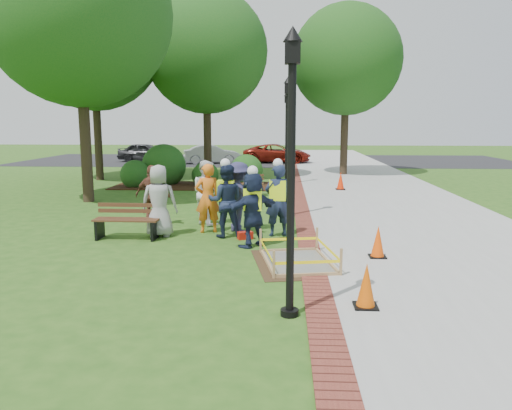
# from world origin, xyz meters

# --- Properties ---
(ground) EXTENTS (100.00, 100.00, 0.00)m
(ground) POSITION_xyz_m (0.00, 0.00, 0.00)
(ground) COLOR #285116
(ground) RESTS_ON ground
(sidewalk) EXTENTS (6.00, 60.00, 0.02)m
(sidewalk) POSITION_xyz_m (5.00, 10.00, 0.01)
(sidewalk) COLOR #9E9E99
(sidewalk) RESTS_ON ground
(brick_edging) EXTENTS (0.50, 60.00, 0.03)m
(brick_edging) POSITION_xyz_m (1.75, 10.00, 0.01)
(brick_edging) COLOR maroon
(brick_edging) RESTS_ON ground
(mulch_bed) EXTENTS (7.00, 3.00, 0.05)m
(mulch_bed) POSITION_xyz_m (-3.00, 12.00, 0.02)
(mulch_bed) COLOR #381E0F
(mulch_bed) RESTS_ON ground
(parking_lot) EXTENTS (36.00, 12.00, 0.01)m
(parking_lot) POSITION_xyz_m (0.00, 27.00, 0.00)
(parking_lot) COLOR black
(parking_lot) RESTS_ON ground
(wet_concrete_pad) EXTENTS (2.08, 2.57, 0.55)m
(wet_concrete_pad) POSITION_xyz_m (1.44, -0.17, 0.23)
(wet_concrete_pad) COLOR #47331E
(wet_concrete_pad) RESTS_ON ground
(bench_near) EXTENTS (1.64, 0.57, 0.88)m
(bench_near) POSITION_xyz_m (-2.79, 1.79, 0.28)
(bench_near) COLOR #51321B
(bench_near) RESTS_ON ground
(bench_far) EXTENTS (1.56, 0.54, 0.84)m
(bench_far) POSITION_xyz_m (-0.43, 9.31, 0.27)
(bench_far) COLOR #4E381A
(bench_far) RESTS_ON ground
(cone_front) EXTENTS (0.38, 0.38, 0.74)m
(cone_front) POSITION_xyz_m (2.46, -2.63, 0.36)
(cone_front) COLOR black
(cone_front) RESTS_ON ground
(cone_back) EXTENTS (0.36, 0.36, 0.72)m
(cone_back) POSITION_xyz_m (3.19, 0.36, 0.34)
(cone_back) COLOR black
(cone_back) RESTS_ON ground
(cone_far) EXTENTS (0.39, 0.39, 0.78)m
(cone_far) POSITION_xyz_m (3.58, 11.10, 0.37)
(cone_far) COLOR black
(cone_far) RESTS_ON ground
(toolbox) EXTENTS (0.42, 0.33, 0.18)m
(toolbox) POSITION_xyz_m (0.19, 1.94, 0.09)
(toolbox) COLOR #AF180D
(toolbox) RESTS_ON ground
(lamp_near) EXTENTS (0.28, 0.28, 4.26)m
(lamp_near) POSITION_xyz_m (1.25, -3.00, 2.48)
(lamp_near) COLOR black
(lamp_near) RESTS_ON ground
(lamp_mid) EXTENTS (0.28, 0.28, 4.26)m
(lamp_mid) POSITION_xyz_m (1.25, 5.00, 2.48)
(lamp_mid) COLOR black
(lamp_mid) RESTS_ON ground
(lamp_far) EXTENTS (0.28, 0.28, 4.26)m
(lamp_far) POSITION_xyz_m (1.25, 13.00, 2.48)
(lamp_far) COLOR black
(lamp_far) RESTS_ON ground
(tree_left) EXTENTS (6.52, 6.52, 9.91)m
(tree_left) POSITION_xyz_m (-6.03, 7.48, 6.64)
(tree_left) COLOR #3D2D1E
(tree_left) RESTS_ON ground
(tree_back) EXTENTS (6.13, 6.13, 9.39)m
(tree_back) POSITION_xyz_m (-2.77, 15.24, 6.31)
(tree_back) COLOR #3D2D1E
(tree_back) RESTS_ON ground
(tree_right) EXTENTS (5.87, 5.87, 9.07)m
(tree_right) POSITION_xyz_m (4.42, 17.41, 6.12)
(tree_right) COLOR #3D2D1E
(tree_right) RESTS_ON ground
(tree_far) EXTENTS (6.66, 6.66, 10.05)m
(tree_far) POSITION_xyz_m (-8.09, 14.19, 6.71)
(tree_far) COLOR #3D2D1E
(tree_far) RESTS_ON ground
(shrub_a) EXTENTS (1.32, 1.32, 1.32)m
(shrub_a) POSITION_xyz_m (-5.47, 11.49, 0.00)
(shrub_a) COLOR #164E18
(shrub_a) RESTS_ON ground
(shrub_b) EXTENTS (2.03, 2.03, 2.03)m
(shrub_b) POSITION_xyz_m (-4.43, 12.60, 0.00)
(shrub_b) COLOR #164E18
(shrub_b) RESTS_ON ground
(shrub_c) EXTENTS (1.20, 1.20, 1.20)m
(shrub_c) POSITION_xyz_m (-2.41, 12.09, 0.00)
(shrub_c) COLOR #164E18
(shrub_c) RESTS_ON ground
(shrub_d) EXTENTS (1.52, 1.52, 1.52)m
(shrub_d) POSITION_xyz_m (-0.59, 12.67, 0.00)
(shrub_d) COLOR #164E18
(shrub_d) RESTS_ON ground
(shrub_e) EXTENTS (1.03, 1.03, 1.03)m
(shrub_e) POSITION_xyz_m (-2.63, 12.64, 0.00)
(shrub_e) COLOR #164E18
(shrub_e) RESTS_ON ground
(casual_person_a) EXTENTS (0.62, 0.43, 1.85)m
(casual_person_a) POSITION_xyz_m (-2.03, 2.12, 0.92)
(casual_person_a) COLOR #949494
(casual_person_a) RESTS_ON ground
(casual_person_b) EXTENTS (0.67, 0.54, 1.84)m
(casual_person_b) POSITION_xyz_m (-0.86, 2.66, 0.92)
(casual_person_b) COLOR orange
(casual_person_b) RESTS_ON ground
(casual_person_c) EXTENTS (0.69, 0.68, 1.84)m
(casual_person_c) POSITION_xyz_m (-1.06, 3.68, 0.92)
(casual_person_c) COLOR silver
(casual_person_c) RESTS_ON ground
(casual_person_d) EXTENTS (0.59, 0.42, 1.72)m
(casual_person_d) POSITION_xyz_m (-2.54, 3.42, 0.86)
(casual_person_d) COLOR brown
(casual_person_d) RESTS_ON ground
(casual_person_e) EXTENTS (0.70, 0.68, 1.87)m
(casual_person_e) POSITION_xyz_m (-0.06, 2.79, 0.94)
(casual_person_e) COLOR #2D2D4E
(casual_person_e) RESTS_ON ground
(hivis_worker_a) EXTENTS (0.66, 0.65, 1.92)m
(hivis_worker_a) POSITION_xyz_m (0.42, 1.22, 0.95)
(hivis_worker_a) COLOR #16223B
(hivis_worker_a) RESTS_ON ground
(hivis_worker_b) EXTENTS (0.68, 0.55, 2.00)m
(hivis_worker_b) POSITION_xyz_m (0.99, 2.36, 0.99)
(hivis_worker_b) COLOR #192C42
(hivis_worker_b) RESTS_ON ground
(hivis_worker_c) EXTENTS (0.63, 0.44, 2.01)m
(hivis_worker_c) POSITION_xyz_m (-0.33, 2.15, 0.99)
(hivis_worker_c) COLOR #1A2944
(hivis_worker_c) RESTS_ON ground
(parked_car_a) EXTENTS (2.46, 4.68, 1.46)m
(parked_car_a) POSITION_xyz_m (-8.82, 25.29, 0.00)
(parked_car_a) COLOR #27282A
(parked_car_a) RESTS_ON ground
(parked_car_b) EXTENTS (2.77, 4.58, 1.39)m
(parked_car_b) POSITION_xyz_m (-3.84, 24.04, 0.00)
(parked_car_b) COLOR #97979B
(parked_car_b) RESTS_ON ground
(parked_car_c) EXTENTS (2.05, 4.44, 1.43)m
(parked_car_c) POSITION_xyz_m (0.65, 24.88, 0.00)
(parked_car_c) COLOR maroon
(parked_car_c) RESTS_ON ground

